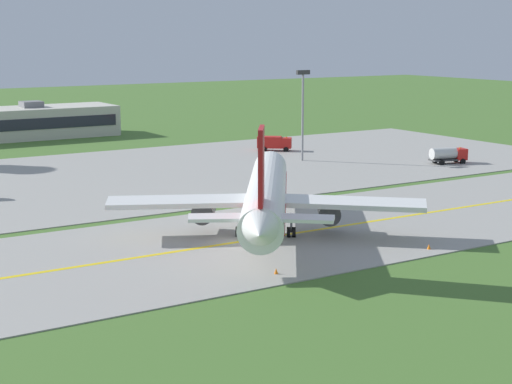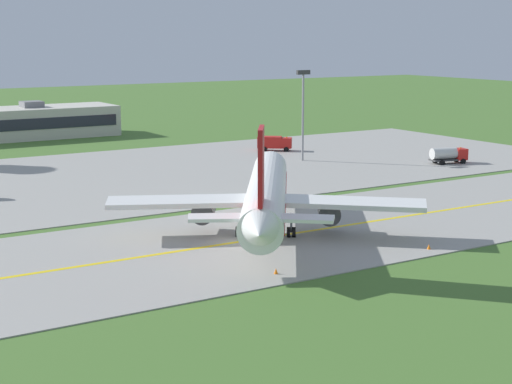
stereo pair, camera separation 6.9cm
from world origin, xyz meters
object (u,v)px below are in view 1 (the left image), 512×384
(airplane_lead, at_px, (266,195))
(service_truck_fuel, at_px, (448,154))
(apron_light_mast, at_px, (303,104))
(service_truck_baggage, at_px, (274,143))

(airplane_lead, bearing_deg, service_truck_fuel, 25.51)
(service_truck_fuel, distance_m, apron_light_mast, 24.55)
(service_truck_fuel, bearing_deg, apron_light_mast, 140.20)
(service_truck_baggage, bearing_deg, service_truck_fuel, -60.24)
(airplane_lead, relative_size, service_truck_fuel, 5.48)
(apron_light_mast, bearing_deg, service_truck_baggage, 78.48)
(service_truck_fuel, xyz_separation_m, apron_light_mast, (-17.89, 14.90, 7.79))
(apron_light_mast, bearing_deg, airplane_lead, -129.57)
(airplane_lead, height_order, service_truck_baggage, airplane_lead)
(airplane_lead, height_order, service_truck_fuel, airplane_lead)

